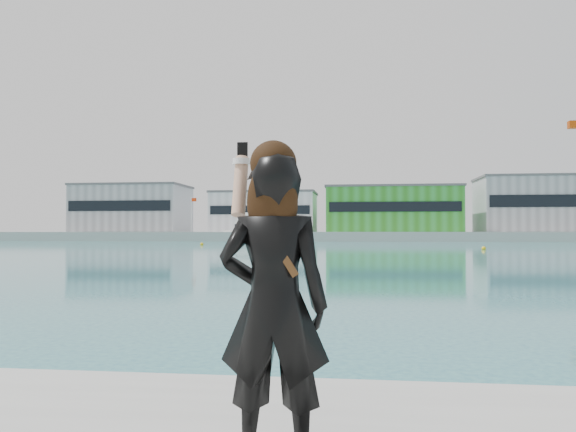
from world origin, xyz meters
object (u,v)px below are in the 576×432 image
at_px(motor_yacht, 261,231).
at_px(buoy_far, 202,245).
at_px(buoy_near, 484,250).
at_px(woman, 273,296).

distance_m(motor_yacht, buoy_far, 35.90).
distance_m(buoy_near, woman, 65.72).
bearing_deg(buoy_near, motor_yacht, 123.72).
relative_size(buoy_near, buoy_far, 1.00).
xyz_separation_m(motor_yacht, buoy_near, (35.14, -52.64, -2.29)).
bearing_deg(woman, motor_yacht, -81.91).
xyz_separation_m(buoy_near, woman, (-15.10, -63.94, 1.77)).
relative_size(buoy_near, woman, 0.26).
relative_size(buoy_far, woman, 0.26).
bearing_deg(motor_yacht, buoy_far, -76.37).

